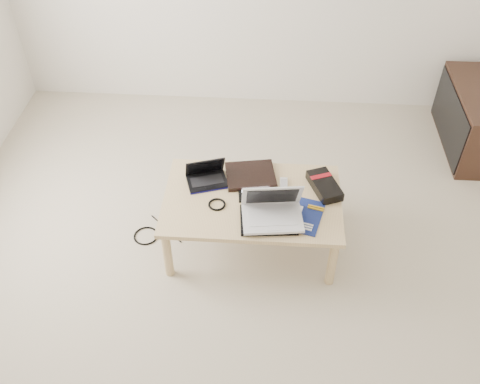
# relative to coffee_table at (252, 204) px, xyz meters

# --- Properties ---
(ground) EXTENTS (4.00, 4.00, 0.00)m
(ground) POSITION_rel_coffee_table_xyz_m (-0.08, -0.28, -0.35)
(ground) COLOR #BDB499
(ground) RESTS_ON ground
(room_shell) EXTENTS (4.20, 4.20, 2.70)m
(room_shell) POSITION_rel_coffee_table_xyz_m (-0.08, -0.28, 1.32)
(room_shell) COLOR silver
(room_shell) RESTS_ON ground
(coffee_table) EXTENTS (1.10, 0.70, 0.40)m
(coffee_table) POSITION_rel_coffee_table_xyz_m (0.00, 0.00, 0.00)
(coffee_table) COLOR tan
(coffee_table) RESTS_ON ground
(media_cabinet) EXTENTS (0.41, 0.90, 0.50)m
(media_cabinet) POSITION_rel_coffee_table_xyz_m (1.69, 1.17, -0.10)
(media_cabinet) COLOR #371F16
(media_cabinet) RESTS_ON ground
(book) EXTENTS (0.35, 0.31, 0.03)m
(book) POSITION_rel_coffee_table_xyz_m (-0.02, 0.20, 0.06)
(book) COLOR black
(book) RESTS_ON coffee_table
(netbook) EXTENTS (0.29, 0.25, 0.17)m
(netbook) POSITION_rel_coffee_table_xyz_m (-0.30, 0.14, 0.08)
(netbook) COLOR black
(netbook) RESTS_ON coffee_table
(tablet) EXTENTS (0.24, 0.19, 0.01)m
(tablet) POSITION_rel_coffee_table_xyz_m (0.02, 0.05, 0.05)
(tablet) COLOR black
(tablet) RESTS_ON coffee_table
(remote) EXTENTS (0.05, 0.21, 0.02)m
(remote) POSITION_rel_coffee_table_xyz_m (0.19, 0.09, 0.06)
(remote) COLOR silver
(remote) RESTS_ON coffee_table
(neoprene_sleeve) EXTENTS (0.35, 0.27, 0.02)m
(neoprene_sleeve) POSITION_rel_coffee_table_xyz_m (0.11, -0.19, 0.06)
(neoprene_sleeve) COLOR black
(neoprene_sleeve) RESTS_ON coffee_table
(white_laptop) EXTENTS (0.38, 0.29, 0.23)m
(white_laptop) POSITION_rel_coffee_table_xyz_m (0.12, -0.17, 0.12)
(white_laptop) COLOR silver
(white_laptop) RESTS_ON neoprene_sleeve
(motherboard) EXTENTS (0.31, 0.35, 0.01)m
(motherboard) POSITION_rel_coffee_table_xyz_m (0.30, -0.13, 0.05)
(motherboard) COLOR #0B104C
(motherboard) RESTS_ON coffee_table
(gpu_box) EXTENTS (0.23, 0.31, 0.06)m
(gpu_box) POSITION_rel_coffee_table_xyz_m (0.45, 0.12, 0.08)
(gpu_box) COLOR black
(gpu_box) RESTS_ON coffee_table
(cable_coil) EXTENTS (0.12, 0.12, 0.01)m
(cable_coil) POSITION_rel_coffee_table_xyz_m (-0.21, -0.07, 0.05)
(cable_coil) COLOR black
(cable_coil) RESTS_ON coffee_table
(floor_cable_coil) EXTENTS (0.21, 0.21, 0.01)m
(floor_cable_coil) POSITION_rel_coffee_table_xyz_m (-0.71, -0.00, -0.35)
(floor_cable_coil) COLOR black
(floor_cable_coil) RESTS_ON ground
(floor_cable_trail) EXTENTS (0.25, 0.24, 0.01)m
(floor_cable_trail) POSITION_rel_coffee_table_xyz_m (-0.59, 0.08, -0.35)
(floor_cable_trail) COLOR black
(floor_cable_trail) RESTS_ON ground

